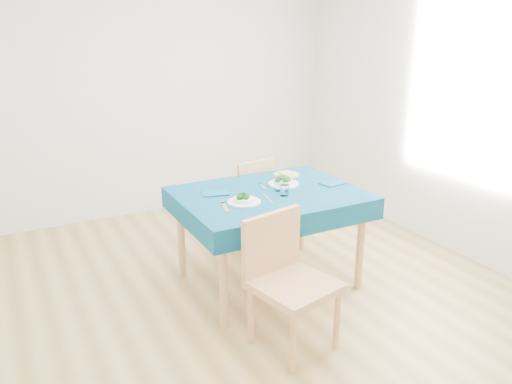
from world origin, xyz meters
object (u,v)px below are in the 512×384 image
chair_near (295,263)px  chair_far (245,196)px  bowl_near (244,198)px  side_plate (286,175)px  table (269,238)px  bowl_far (284,180)px

chair_near → chair_far: size_ratio=1.22×
bowl_near → side_plate: bowl_near is taller
chair_far → side_plate: 0.53m
bowl_near → side_plate: size_ratio=1.09×
table → bowl_far: size_ratio=5.55×
bowl_far → bowl_near: bearing=-153.0°
bowl_far → table: bearing=-148.7°
bowl_far → chair_near: bearing=-117.0°
chair_near → chair_far: bearing=61.7°
chair_near → bowl_near: chair_near is taller
chair_near → side_plate: size_ratio=5.29×
bowl_near → side_plate: (0.63, 0.46, -0.03)m
chair_near → side_plate: bearing=48.6°
bowl_near → side_plate: 0.79m
chair_near → bowl_near: size_ratio=4.84×
chair_near → bowl_far: size_ratio=4.74×
table → side_plate: 0.63m
chair_near → chair_far: 1.62m
chair_far → bowl_far: chair_far is taller
chair_near → bowl_near: (0.00, 0.69, 0.21)m
table → side_plate: bearing=43.5°
chair_far → bowl_near: 1.02m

